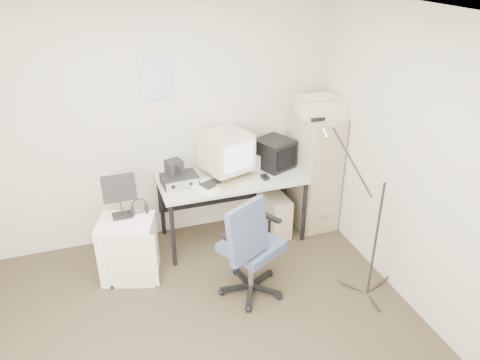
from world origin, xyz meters
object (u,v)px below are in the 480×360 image
object	(u,v)px
desk	(232,208)
office_chair	(252,245)
filing_cabinet	(313,170)
side_cart	(129,249)

from	to	relation	value
desk	office_chair	size ratio (longest dim) A/B	1.45
filing_cabinet	office_chair	world-z (taller)	filing_cabinet
filing_cabinet	office_chair	bearing A→B (deg)	-138.42
desk	office_chair	bearing A→B (deg)	-96.99
desk	side_cart	world-z (taller)	desk
office_chair	side_cart	size ratio (longest dim) A/B	1.68
office_chair	side_cart	xyz separation A→B (m)	(-1.02, 0.58, -0.21)
desk	side_cart	xyz separation A→B (m)	(-1.13, -0.33, -0.06)
filing_cabinet	desk	xyz separation A→B (m)	(-0.95, -0.03, -0.29)
office_chair	filing_cabinet	bearing A→B (deg)	11.94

